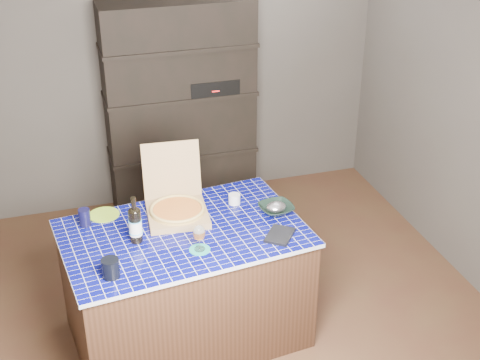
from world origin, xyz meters
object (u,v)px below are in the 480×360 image
object	(u,v)px
dvd_case	(280,235)
pizza_box	(177,207)
bowl	(276,209)
wine_glass	(199,233)
kitchen_island	(186,285)
mead_bottle	(135,224)

from	to	relation	value
dvd_case	pizza_box	bearing A→B (deg)	179.39
pizza_box	bowl	world-z (taller)	pizza_box
wine_glass	dvd_case	xyz separation A→B (m)	(0.50, 0.00, -0.11)
kitchen_island	bowl	bearing A→B (deg)	-1.76
kitchen_island	dvd_case	bearing A→B (deg)	-28.53
kitchen_island	pizza_box	bearing A→B (deg)	81.96
pizza_box	mead_bottle	xyz separation A→B (m)	(-0.29, -0.22, 0.06)
mead_bottle	dvd_case	xyz separation A→B (m)	(0.83, -0.20, -0.11)
pizza_box	bowl	bearing A→B (deg)	-9.19
dvd_case	bowl	size ratio (longest dim) A/B	0.94
pizza_box	mead_bottle	bearing A→B (deg)	-138.12
kitchen_island	bowl	size ratio (longest dim) A/B	7.22
kitchen_island	wine_glass	xyz separation A→B (m)	(0.05, -0.22, 0.51)
wine_glass	dvd_case	size ratio (longest dim) A/B	0.79
kitchen_island	mead_bottle	xyz separation A→B (m)	(-0.29, -0.02, 0.51)
bowl	mead_bottle	bearing A→B (deg)	-175.42
pizza_box	mead_bottle	distance (m)	0.37
pizza_box	wine_glass	world-z (taller)	pizza_box
kitchen_island	dvd_case	distance (m)	0.71
mead_bottle	kitchen_island	bearing A→B (deg)	4.50
mead_bottle	wine_glass	xyz separation A→B (m)	(0.33, -0.20, -0.00)
pizza_box	bowl	size ratio (longest dim) A/B	2.25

